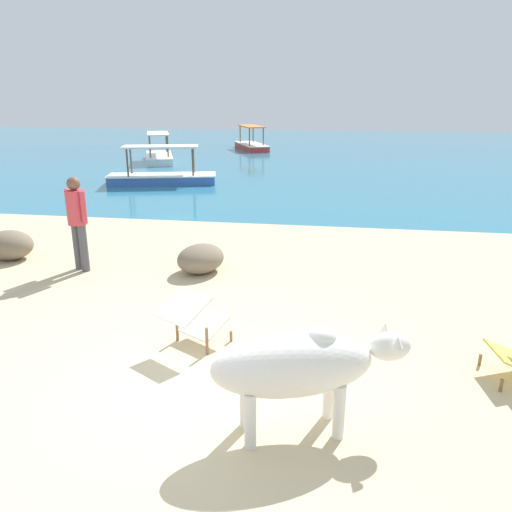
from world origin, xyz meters
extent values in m
cube|color=#CCB78E|center=(0.00, 0.00, 0.02)|extent=(18.00, 14.00, 0.04)
cube|color=teal|center=(0.00, 22.00, 0.00)|extent=(60.00, 36.00, 0.03)
cylinder|color=silver|center=(1.57, -0.22, 0.30)|extent=(0.11, 0.11, 0.53)
cylinder|color=silver|center=(1.67, -0.50, 0.30)|extent=(0.11, 0.11, 0.53)
cylinder|color=silver|center=(0.83, -0.47, 0.30)|extent=(0.11, 0.11, 0.53)
cylinder|color=silver|center=(0.92, -0.75, 0.30)|extent=(0.11, 0.11, 0.53)
ellipsoid|color=silver|center=(1.25, -0.49, 0.72)|extent=(1.53, 0.97, 0.57)
ellipsoid|color=silver|center=(2.09, -0.20, 0.82)|extent=(0.44, 0.34, 0.27)
cone|color=silver|center=(2.05, -0.07, 0.93)|extent=(0.12, 0.12, 0.10)
cone|color=silver|center=(2.13, -0.33, 0.93)|extent=(0.12, 0.12, 0.10)
ellipsoid|color=silver|center=(1.49, -0.41, 0.97)|extent=(0.33, 0.30, 0.19)
cylinder|color=brown|center=(3.32, 0.49, 0.11)|extent=(0.04, 0.04, 0.14)
cylinder|color=brown|center=(3.25, 1.00, 0.11)|extent=(0.04, 0.04, 0.14)
cube|color=#EFD14C|center=(3.49, 0.78, 0.28)|extent=(0.50, 0.58, 0.21)
cylinder|color=brown|center=(-0.09, 1.39, 0.11)|extent=(0.04, 0.04, 0.14)
cylinder|color=brown|center=(0.36, 1.12, 0.11)|extent=(0.04, 0.04, 0.14)
cylinder|color=brown|center=(-0.30, 1.03, 0.21)|extent=(0.04, 0.04, 0.34)
cylinder|color=brown|center=(0.15, 0.77, 0.21)|extent=(0.04, 0.04, 0.34)
cube|color=silver|center=(0.03, 1.08, 0.28)|extent=(0.67, 0.64, 0.21)
cube|color=silver|center=(-0.13, 0.81, 0.61)|extent=(0.68, 0.66, 0.23)
cylinder|color=#4C4C51|center=(-2.65, 3.27, 0.45)|extent=(0.14, 0.14, 0.82)
cylinder|color=#4C4C51|center=(-2.81, 3.36, 0.45)|extent=(0.14, 0.14, 0.82)
cylinder|color=#CC3D47|center=(-2.73, 3.31, 1.15)|extent=(0.32, 0.32, 0.58)
cylinder|color=#CC3D47|center=(-2.55, 3.22, 1.18)|extent=(0.09, 0.09, 0.52)
cylinder|color=#CC3D47|center=(-2.92, 3.41, 1.18)|extent=(0.09, 0.09, 0.52)
sphere|color=brown|center=(-2.73, 3.31, 1.55)|extent=(0.22, 0.22, 0.22)
ellipsoid|color=#756651|center=(-0.67, 3.53, 0.28)|extent=(1.03, 1.11, 0.49)
ellipsoid|color=#756651|center=(-4.34, 3.66, 0.31)|extent=(0.94, 0.82, 0.54)
cube|color=#3866B7|center=(-4.35, 12.13, 0.16)|extent=(3.76, 1.93, 0.28)
cube|color=white|center=(-4.35, 12.13, 0.32)|extent=(3.84, 2.01, 0.04)
cylinder|color=brown|center=(-3.40, 12.77, 0.77)|extent=(0.06, 0.06, 0.95)
cylinder|color=brown|center=(-3.21, 12.02, 0.77)|extent=(0.06, 0.06, 0.95)
cylinder|color=brown|center=(-5.50, 12.25, 0.77)|extent=(0.06, 0.06, 0.95)
cylinder|color=brown|center=(-5.31, 11.50, 0.77)|extent=(0.06, 0.06, 0.95)
cube|color=silver|center=(-4.35, 12.13, 1.28)|extent=(2.67, 1.51, 0.06)
cube|color=#C63833|center=(-3.20, 23.78, 0.16)|extent=(2.47, 3.74, 0.28)
cube|color=white|center=(-3.20, 23.78, 0.32)|extent=(2.55, 3.82, 0.04)
cylinder|color=brown|center=(-2.40, 22.95, 0.77)|extent=(0.06, 0.06, 0.95)
cylinder|color=brown|center=(-3.11, 22.64, 0.77)|extent=(0.06, 0.06, 0.95)
cylinder|color=brown|center=(-3.28, 24.92, 0.77)|extent=(0.06, 0.06, 0.95)
cylinder|color=brown|center=(-3.99, 24.61, 0.77)|extent=(0.06, 0.06, 0.95)
cube|color=orange|center=(-3.20, 23.78, 1.28)|extent=(1.88, 2.68, 0.06)
cube|color=white|center=(-6.50, 17.86, 0.16)|extent=(2.29, 3.76, 0.28)
cube|color=white|center=(-6.50, 17.86, 0.32)|extent=(2.37, 3.84, 0.04)
cylinder|color=brown|center=(-7.24, 18.74, 0.77)|extent=(0.06, 0.06, 0.95)
cylinder|color=brown|center=(-6.52, 19.01, 0.77)|extent=(0.06, 0.06, 0.95)
cylinder|color=brown|center=(-6.48, 16.72, 0.77)|extent=(0.06, 0.06, 0.95)
cylinder|color=brown|center=(-5.76, 16.99, 0.77)|extent=(0.06, 0.06, 0.95)
cube|color=silver|center=(-6.50, 17.86, 1.28)|extent=(1.76, 2.69, 0.06)
camera|label=1|loc=(1.53, -4.29, 2.95)|focal=34.92mm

